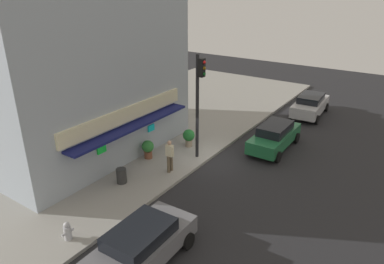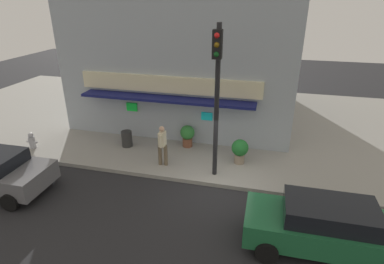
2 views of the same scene
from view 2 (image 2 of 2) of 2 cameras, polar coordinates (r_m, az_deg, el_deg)
name	(u,v)px [view 2 (image 2 of 2)]	position (r m, az deg, el deg)	size (l,w,h in m)	color
ground_plane	(220,188)	(12.24, 5.09, -10.08)	(55.25, 55.25, 0.00)	#232326
sidewalk	(239,123)	(18.09, 8.61, 1.69)	(36.83, 13.33, 0.17)	gray
corner_building	(193,35)	(18.79, 0.22, 17.18)	(11.32, 10.29, 8.97)	#9EA8B2
traffic_light	(217,85)	(11.23, 4.53, 8.43)	(0.32, 0.58, 5.78)	black
fire_hydrant	(32,141)	(16.43, -27.06, -1.42)	(0.53, 0.29, 0.77)	#B2B2B7
trash_can	(127,139)	(15.13, -11.74, -1.19)	(0.50, 0.50, 0.75)	#2D2D2D
pedestrian	(162,144)	(13.01, -5.39, -2.23)	(0.41, 0.52, 1.75)	brown
potted_plant_by_doorway	(240,150)	(13.39, 8.68, -3.17)	(0.71, 0.71, 1.07)	gray
potted_plant_by_window	(187,135)	(14.70, -0.84, -0.48)	(0.68, 0.68, 1.05)	brown
parked_car_green	(327,227)	(9.94, 23.35, -15.51)	(4.58, 1.98, 1.58)	#1E6038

